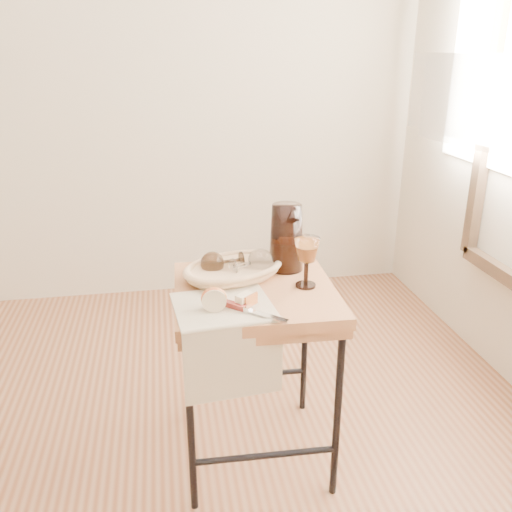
{
  "coord_description": "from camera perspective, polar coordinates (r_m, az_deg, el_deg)",
  "views": [
    {
      "loc": [
        0.31,
        -1.35,
        1.41
      ],
      "look_at": [
        0.6,
        0.24,
        0.79
      ],
      "focal_mm": 38.06,
      "sensor_mm": 36.0,
      "label": 1
    }
  ],
  "objects": [
    {
      "name": "wall_back",
      "position": [
        3.16,
        -16.67,
        19.11
      ],
      "size": [
        3.6,
        0.0,
        2.7
      ],
      "primitive_type": "cube",
      "color": "beige",
      "rests_on": "ground"
    },
    {
      "name": "apple_half",
      "position": [
        1.63,
        -4.45,
        -4.44
      ],
      "size": [
        0.08,
        0.05,
        0.07
      ],
      "primitive_type": "ellipsoid",
      "rotation": [
        0.0,
        0.0,
        -0.07
      ],
      "color": "red",
      "rests_on": "tea_towel"
    },
    {
      "name": "goblet_lying_b",
      "position": [
        1.84,
        -0.74,
        -0.77
      ],
      "size": [
        0.16,
        0.13,
        0.09
      ],
      "primitive_type": null,
      "rotation": [
        0.0,
        0.0,
        0.34
      ],
      "color": "white",
      "rests_on": "bread_basket"
    },
    {
      "name": "pitcher",
      "position": [
        1.91,
        3.21,
        1.97
      ],
      "size": [
        0.2,
        0.27,
        0.28
      ],
      "primitive_type": null,
      "rotation": [
        0.0,
        0.0,
        -0.17
      ],
      "color": "black",
      "rests_on": "side_table"
    },
    {
      "name": "side_table",
      "position": [
        1.95,
        -0.1,
        -12.34
      ],
      "size": [
        0.54,
        0.54,
        0.67
      ],
      "primitive_type": null,
      "rotation": [
        0.0,
        0.0,
        -0.03
      ],
      "color": "brown",
      "rests_on": "floor"
    },
    {
      "name": "wine_goblet",
      "position": [
        1.78,
        5.32,
        -0.64
      ],
      "size": [
        0.11,
        0.11,
        0.17
      ],
      "primitive_type": null,
      "rotation": [
        0.0,
        0.0,
        -0.39
      ],
      "color": "white",
      "rests_on": "side_table"
    },
    {
      "name": "tea_towel",
      "position": [
        1.66,
        -3.47,
        -5.3
      ],
      "size": [
        0.32,
        0.29,
        0.01
      ],
      "primitive_type": "cube",
      "rotation": [
        0.0,
        0.0,
        0.1
      ],
      "color": "beige",
      "rests_on": "side_table"
    },
    {
      "name": "bread_basket",
      "position": [
        1.87,
        -2.31,
        -1.56
      ],
      "size": [
        0.39,
        0.34,
        0.05
      ],
      "primitive_type": null,
      "rotation": [
        0.0,
        0.0,
        0.42
      ],
      "color": "tan",
      "rests_on": "side_table"
    },
    {
      "name": "goblet_lying_a",
      "position": [
        1.87,
        -3.27,
        -0.6
      ],
      "size": [
        0.15,
        0.1,
        0.08
      ],
      "primitive_type": null,
      "rotation": [
        0.0,
        0.0,
        3.32
      ],
      "color": "brown",
      "rests_on": "bread_basket"
    },
    {
      "name": "apple_wedge",
      "position": [
        1.65,
        -1.22,
        -4.62
      ],
      "size": [
        0.06,
        0.06,
        0.04
      ],
      "primitive_type": "cube",
      "rotation": [
        0.0,
        0.0,
        0.71
      ],
      "color": "beige",
      "rests_on": "tea_towel"
    },
    {
      "name": "table_knife",
      "position": [
        1.61,
        -0.6,
        -5.66
      ],
      "size": [
        0.19,
        0.17,
        0.02
      ],
      "primitive_type": null,
      "rotation": [
        0.0,
        0.0,
        -0.74
      ],
      "color": "silver",
      "rests_on": "tea_towel"
    }
  ]
}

